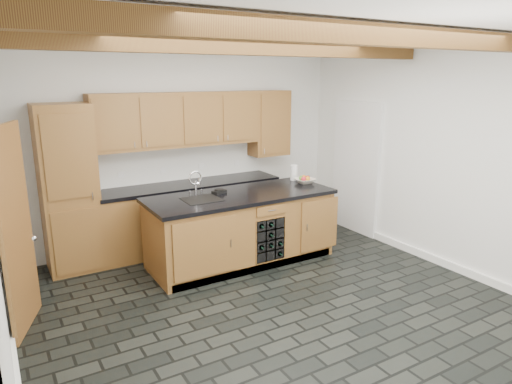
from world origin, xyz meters
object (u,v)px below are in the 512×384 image
island (242,228)px  kitchen_scale (219,191)px  paper_towel (294,173)px  fruit_bowl (305,181)px

island → kitchen_scale: 0.57m
kitchen_scale → paper_towel: 1.30m
island → paper_towel: (1.05, 0.32, 0.58)m
kitchen_scale → paper_towel: bearing=-12.3°
island → paper_towel: size_ratio=11.00×
fruit_bowl → paper_towel: paper_towel is taller
kitchen_scale → paper_towel: size_ratio=0.92×
island → kitchen_scale: kitchen_scale is taller
island → fruit_bowl: size_ratio=8.82×
island → fruit_bowl: fruit_bowl is taller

